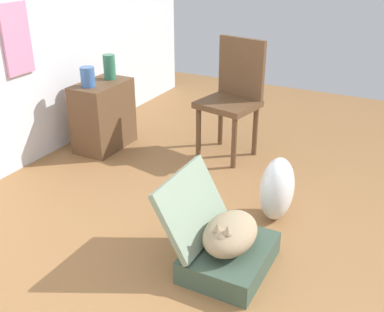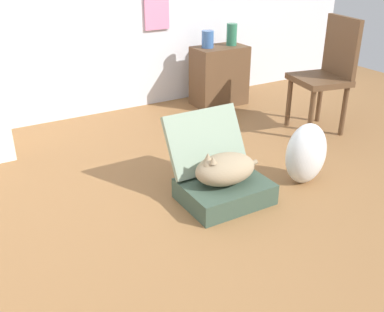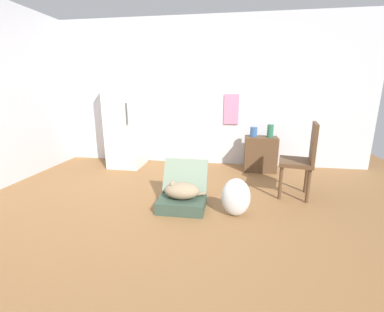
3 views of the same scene
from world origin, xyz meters
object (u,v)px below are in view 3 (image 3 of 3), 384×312
cat (181,190)px  vase_tall (254,132)px  vase_short (270,131)px  suitcase_base (182,203)px  chair (302,157)px  plastic_bag_white (236,197)px  side_table (260,154)px  refrigerator (125,117)px

cat → vase_tall: (0.92, 1.68, 0.44)m
vase_short → vase_tall: bearing=175.0°
suitcase_base → cat: bearing=175.8°
vase_short → chair: bearing=-75.3°
suitcase_base → plastic_bag_white: bearing=-6.1°
side_table → vase_short: size_ratio=2.78×
refrigerator → suitcase_base: bearing=-50.3°
cat → chair: size_ratio=0.50×
refrigerator → cat: bearing=-50.4°
plastic_bag_white → refrigerator: refrigerator is taller
suitcase_base → cat: size_ratio=1.11×
cat → vase_tall: bearing=61.4°
plastic_bag_white → suitcase_base: bearing=173.9°
refrigerator → chair: bearing=-19.8°
cat → refrigerator: (-1.33, 1.61, 0.66)m
side_table → vase_short: vase_short is taller
refrigerator → side_table: (2.38, 0.05, -0.60)m
side_table → vase_tall: size_ratio=3.63×
plastic_bag_white → side_table: size_ratio=0.74×
refrigerator → chair: (2.79, -1.00, -0.36)m
cat → plastic_bag_white: plastic_bag_white is taller
vase_tall → vase_short: size_ratio=0.77×
refrigerator → plastic_bag_white: bearing=-40.6°
vase_short → chair: 1.10m
cat → chair: (1.46, 0.61, 0.30)m
suitcase_base → vase_tall: size_ratio=3.35×
suitcase_base → plastic_bag_white: plastic_bag_white is taller
side_table → refrigerator: bearing=-178.8°
suitcase_base → chair: 1.64m
plastic_bag_white → side_table: side_table is taller
refrigerator → vase_short: bearing=1.1°
suitcase_base → refrigerator: size_ratio=0.31×
refrigerator → vase_short: size_ratio=8.39×
side_table → suitcase_base: bearing=-122.2°
chair → vase_tall: bearing=-142.4°
vase_short → side_table: bearing=178.5°
cat → vase_short: 2.09m
vase_short → chair: size_ratio=0.22×
vase_tall → vase_short: 0.27m
cat → plastic_bag_white: bearing=-6.1°
cat → side_table: side_table is taller
cat → chair: 1.61m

